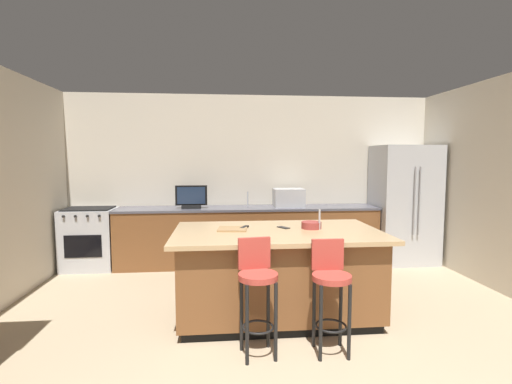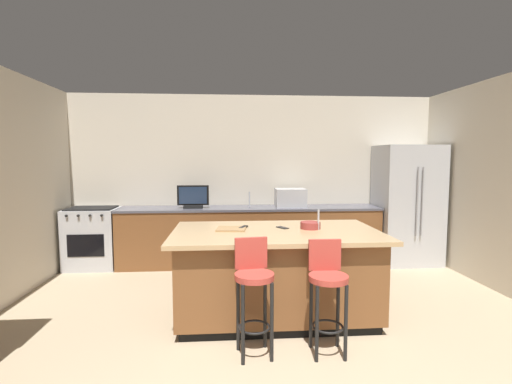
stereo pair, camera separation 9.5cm
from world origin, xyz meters
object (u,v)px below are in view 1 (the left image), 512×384
Objects in this scene: bar_stool_left at (257,286)px; bar_stool_right at (331,286)px; range_oven at (90,238)px; microwave at (289,198)px; fruit_bowl at (311,225)px; tv_remote at (244,227)px; cutting_board at (232,229)px; tv_monitor at (191,198)px; cell_phone at (283,227)px; kitchen_island at (277,273)px; refrigerator at (404,204)px.

bar_stool_left is 1.02× the size of bar_stool_right.
bar_stool_right reaches higher than range_oven.
microwave reaches higher than fruit_bowl.
microwave is at bearing 0.02° from range_oven.
tv_remote is (-0.05, 0.93, 0.34)m from bar_stool_left.
range_oven is 3.08× the size of cutting_board.
tv_remote is at bearing -39.29° from range_oven.
cutting_board is (-0.83, 0.87, 0.36)m from bar_stool_right.
microwave reaches higher than bar_stool_right.
tv_monitor is at bearing -1.85° from range_oven.
range_oven is 3.33m from cell_phone.
microwave reaches higher than kitchen_island.
cell_phone is 0.57m from cutting_board.
fruit_bowl reaches higher than bar_stool_left.
kitchen_island is 2.31× the size of range_oven.
microwave is (0.49, 2.02, 0.60)m from kitchen_island.
refrigerator is 6.23× the size of cutting_board.
cell_phone is at bearing -34.74° from range_oven.
fruit_bowl is (3.01, -1.95, 0.50)m from range_oven.
tv_remote is at bearing 173.61° from fruit_bowl.
cutting_board is (-0.86, 0.01, -0.03)m from fruit_bowl.
fruit_bowl is at bearing 88.61° from bar_stool_right.
tv_remote is 0.55× the size of cutting_board.
fruit_bowl is (-2.01, -1.87, 0.02)m from refrigerator.
fruit_bowl is at bearing -32.89° from range_oven.
bar_stool_right is at bearing -29.21° from tv_remote.
fruit_bowl is (0.04, 0.86, 0.38)m from bar_stool_right.
range_oven is 5.57× the size of tv_remote.
kitchen_island is 0.63m from fruit_bowl.
range_oven is 0.96× the size of bar_stool_right.
microwave is 0.49× the size of bar_stool_right.
cutting_board reaches higher than range_oven.
refrigerator is 3.91× the size of tv_monitor.
refrigerator is 3.42m from cutting_board.
kitchen_island is at bearing -37.63° from range_oven.
tv_remote is at bearing 85.43° from bar_stool_left.
fruit_bowl is (0.68, 0.85, 0.37)m from bar_stool_left.
cutting_board is at bearing 179.41° from fruit_bowl.
bar_stool_left is 1.15m from fruit_bowl.
microwave is at bearing 86.93° from fruit_bowl.
bar_stool_left is at bearing -77.86° from cutting_board.
tv_monitor is at bearing -178.08° from microwave.
refrigerator reaches higher than tv_monitor.
refrigerator is 8.77× the size of fruit_bowl.
cutting_board is at bearing -72.94° from tv_monitor.
kitchen_island is 0.67m from cutting_board.
range_oven is (-2.62, 2.02, -0.01)m from kitchen_island.
refrigerator reaches higher than range_oven.
cell_phone reaches higher than kitchen_island.
microwave is 2.05m from tv_remote.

